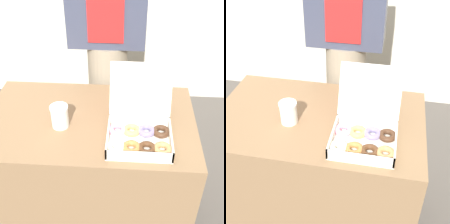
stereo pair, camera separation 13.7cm
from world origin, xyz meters
TOP-DOWN VIEW (x-y plane):
  - ground_plane at (0.00, 0.00)m, footprint 14.00×14.00m
  - table at (0.00, 0.00)m, footprint 1.05×0.64m
  - donut_box at (0.25, -0.13)m, footprint 0.32×0.35m
  - coffee_cup at (-0.13, -0.06)m, footprint 0.09×0.09m
  - person_customer at (0.05, 0.48)m, footprint 0.43×0.24m

SIDE VIEW (x-z plane):
  - ground_plane at x=0.00m, z-range 0.00..0.00m
  - table at x=0.00m, z-range 0.00..0.74m
  - donut_box at x=0.25m, z-range 0.64..0.93m
  - coffee_cup at x=-0.13m, z-range 0.74..0.86m
  - person_customer at x=0.05m, z-range 0.08..1.82m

